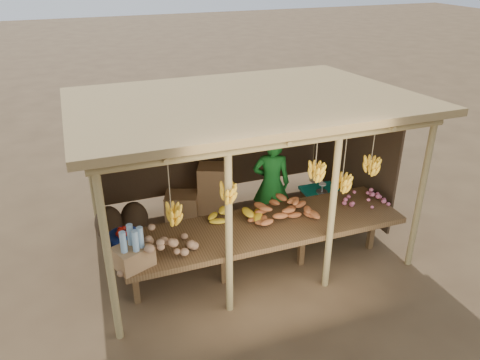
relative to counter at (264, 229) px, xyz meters
name	(u,v)px	position (x,y,z in m)	size (l,w,h in m)	color
ground	(240,238)	(0.00, 0.95, -0.74)	(60.00, 60.00, 0.00)	brown
stall_structure	(241,128)	(-0.01, 0.87, 1.17)	(4.70, 3.50, 2.43)	#9E8651
counter	(264,229)	(0.00, 0.00, 0.00)	(3.90, 1.05, 0.80)	brown
potato_heap	(155,242)	(-1.52, -0.17, 0.24)	(0.99, 0.60, 0.37)	#9A714F
sweet_potato_heap	(282,206)	(0.31, 0.10, 0.24)	(0.93, 0.56, 0.36)	#BA622F
onion_heap	(364,194)	(1.60, 0.03, 0.24)	(0.69, 0.41, 0.35)	#CA627C
banana_pile	(237,209)	(-0.31, 0.26, 0.24)	(0.67, 0.40, 0.35)	yellow
tomato_basin	(125,238)	(-1.85, 0.20, 0.15)	(0.42, 0.42, 0.22)	navy
bottle_box	(133,251)	(-1.81, -0.30, 0.26)	(0.51, 0.47, 0.53)	olive
vendor	(271,184)	(0.58, 1.08, 0.08)	(0.60, 0.39, 1.65)	#17691F
tarp_crate	(320,204)	(1.50, 1.05, -0.44)	(0.63, 0.54, 0.73)	brown
carton_stack	(204,194)	(-0.31, 1.91, -0.35)	(1.26, 0.60, 0.87)	olive
burlap_sacks	(122,219)	(-1.74, 1.79, -0.47)	(0.86, 0.45, 0.61)	#402F1E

